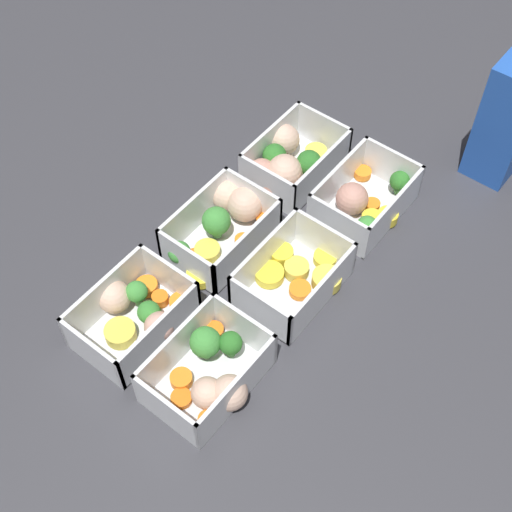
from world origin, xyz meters
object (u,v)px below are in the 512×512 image
object	(u,v)px
container_near_left	(287,163)
container_near_center	(224,223)
container_near_right	(135,313)
juice_carton	(506,121)
container_far_center	(295,276)
container_far_right	(211,373)
container_far_left	(365,201)

from	to	relation	value
container_near_left	container_near_center	distance (m)	0.14
container_near_right	juice_carton	xyz separation A→B (m)	(-0.52, 0.23, 0.07)
container_near_center	container_far_center	bearing A→B (deg)	86.47
container_far_center	container_far_right	world-z (taller)	same
container_near_center	container_far_right	xyz separation A→B (m)	(0.18, 0.13, -0.00)
container_near_right	container_far_right	size ratio (longest dim) A/B	1.04
container_near_right	juice_carton	distance (m)	0.57
container_near_center	container_near_right	bearing A→B (deg)	1.16
container_near_left	container_near_right	bearing A→B (deg)	0.43
container_near_center	container_near_right	xyz separation A→B (m)	(0.18, 0.00, -0.00)
container_near_left	juice_carton	size ratio (longest dim) A/B	0.75
container_near_right	container_far_center	xyz separation A→B (m)	(-0.17, 0.12, -0.00)
container_far_center	juice_carton	distance (m)	0.37
container_near_left	container_near_right	size ratio (longest dim) A/B	1.01
container_near_left	container_near_center	xyz separation A→B (m)	(0.14, -0.00, -0.00)
container_near_right	container_far_right	bearing A→B (deg)	87.65
container_near_left	container_far_left	distance (m)	0.13
container_far_left	container_near_left	bearing A→B (deg)	-85.17
container_near_left	container_near_center	bearing A→B (deg)	-0.48
container_near_left	container_far_left	size ratio (longest dim) A/B	1.05
juice_carton	container_far_right	bearing A→B (deg)	-10.60
container_far_center	juice_carton	xyz separation A→B (m)	(-0.35, 0.10, 0.08)
container_near_left	juice_carton	bearing A→B (deg)	130.63
container_near_center	container_far_left	xyz separation A→B (m)	(-0.15, 0.13, -0.00)
container_far_left	juice_carton	world-z (taller)	juice_carton
container_far_right	container_near_center	bearing A→B (deg)	-144.05
container_near_center	container_far_center	world-z (taller)	same
container_far_left	juice_carton	bearing A→B (deg)	151.43
container_near_right	container_far_center	bearing A→B (deg)	144.25
container_near_left	juice_carton	xyz separation A→B (m)	(-0.20, 0.23, 0.07)
container_far_left	container_far_center	bearing A→B (deg)	-1.16
container_near_center	container_far_center	size ratio (longest dim) A/B	1.14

